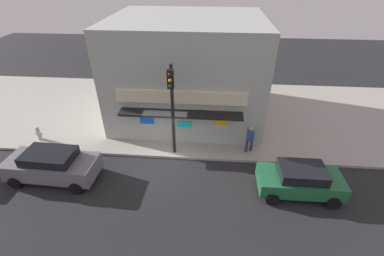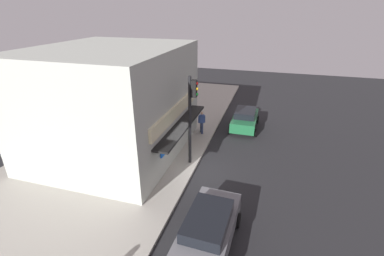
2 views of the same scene
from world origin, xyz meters
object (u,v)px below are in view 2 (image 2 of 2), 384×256
(traffic_light, at_px, (192,110))
(parked_car_grey, at_px, (207,232))
(pedestrian, at_px, (202,121))
(trash_can, at_px, (137,191))
(parked_car_green, at_px, (245,119))

(traffic_light, xyz_separation_m, parked_car_grey, (-5.95, -2.43, -2.68))
(pedestrian, bearing_deg, parked_car_grey, -163.99)
(trash_can, distance_m, parked_car_green, 11.27)
(trash_can, bearing_deg, pedestrian, -7.15)
(pedestrian, xyz_separation_m, parked_car_green, (2.11, -2.97, -0.26))
(traffic_light, height_order, pedestrian, traffic_light)
(parked_car_green, bearing_deg, trash_can, 159.06)
(traffic_light, distance_m, pedestrian, 5.04)
(trash_can, bearing_deg, parked_car_grey, -115.12)
(parked_car_grey, xyz_separation_m, parked_car_green, (12.41, -0.02, -0.07))
(pedestrian, xyz_separation_m, parked_car_grey, (-10.30, -2.95, -0.19))
(trash_can, bearing_deg, parked_car_green, -20.94)
(pedestrian, bearing_deg, traffic_light, -173.17)
(parked_car_grey, distance_m, parked_car_green, 12.41)
(traffic_light, relative_size, parked_car_grey, 1.15)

